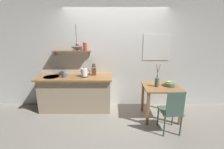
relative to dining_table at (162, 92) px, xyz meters
The scene contains 12 objects.
ground_plane 1.21m from the dining_table, behind, with size 14.00×14.00×0.00m, color gray.
back_wall 1.32m from the dining_table, 138.77° to the left, with size 6.80×0.11×2.70m.
kitchen_counter 2.08m from the dining_table, 169.02° to the left, with size 1.83×0.63×0.88m.
wall_shelf 2.23m from the dining_table, 163.84° to the left, with size 0.95×0.20×0.34m.
dining_table is the anchor object (origin of this frame).
dining_chair_near 0.62m from the dining_table, 86.37° to the right, with size 0.41×0.45×0.92m.
fruit_bowl 0.27m from the dining_table, ahead, with size 0.25×0.25×0.12m.
twig_vase 0.28m from the dining_table, behind, with size 0.10×0.10×0.51m.
electric_kettle 1.85m from the dining_table, 168.55° to the left, with size 0.26×0.18×0.23m.
knife_block 1.69m from the dining_table, 162.22° to the left, with size 0.10×0.16×0.30m.
coffee_mug_by_sink 2.30m from the dining_table, behind, with size 0.13×0.09×0.09m.
pendant_lamp 2.15m from the dining_table, behind, with size 0.26×0.26×0.59m.
Camera 1 is at (-0.08, -3.54, 2.02)m, focal length 26.37 mm.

